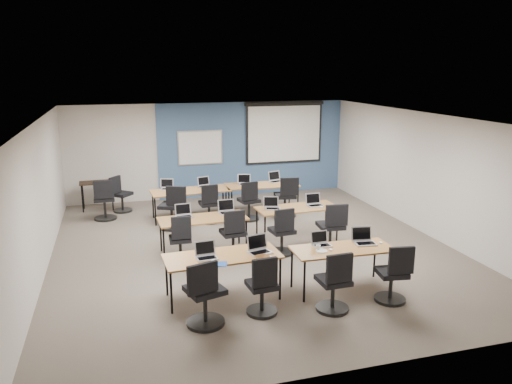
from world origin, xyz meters
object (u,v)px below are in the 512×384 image
object	(u,v)px
task_chair_9	(209,207)
task_chair_5	(233,237)
training_table_front_left	(222,258)
laptop_7	(314,203)
training_table_front_right	(342,251)
spare_chair_a	(120,197)
whiteboard	(200,148)
task_chair_8	(173,211)
spare_chair_b	(104,203)
laptop_3	(364,239)
laptop_9	(204,184)
training_table_back_right	(262,186)
laptop_0	(206,254)
laptop_11	(275,179)
task_chair_10	(249,204)
utility_table	(97,186)
task_chair_6	(282,235)
task_chair_3	(393,278)
laptop_6	(272,206)
task_chair_0	(205,298)
training_table_mid_left	(203,220)
laptop_2	(321,242)
task_chair_7	(332,231)
training_table_back_left	(190,192)
laptop_8	(167,187)
projector_screen	(284,129)
task_chair_1	(263,290)
training_table_mid_right	(297,209)
laptop_1	(259,248)
laptop_4	(184,214)
task_chair_11	(286,200)
task_chair_2	(334,287)
laptop_5	(227,210)

from	to	relation	value
task_chair_9	task_chair_5	bearing A→B (deg)	-92.19
training_table_front_left	laptop_7	size ratio (longest dim) A/B	5.48
training_table_front_right	spare_chair_a	world-z (taller)	spare_chair_a
whiteboard	spare_chair_a	xyz separation A→B (m)	(-2.27, -0.90, -1.05)
task_chair_8	spare_chair_b	world-z (taller)	task_chair_8
laptop_3	task_chair_5	xyz separation A→B (m)	(-1.87, 1.80, -0.39)
laptop_3	laptop_9	world-z (taller)	laptop_3
training_table_back_right	laptop_0	distance (m)	5.16
task_chair_9	spare_chair_b	world-z (taller)	spare_chair_b
laptop_11	task_chair_5	bearing A→B (deg)	-137.46
task_chair_10	utility_table	size ratio (longest dim) A/B	1.15
whiteboard	task_chair_6	distance (m)	5.10
training_table_back_right	laptop_11	bearing A→B (deg)	31.82
task_chair_3	laptop_6	bearing A→B (deg)	114.62
whiteboard	spare_chair_b	world-z (taller)	whiteboard
task_chair_5	laptop_3	bearing A→B (deg)	-48.63
task_chair_0	task_chair_10	world-z (taller)	task_chair_0
training_table_front_left	training_table_mid_left	distance (m)	2.11
laptop_0	task_chair_9	world-z (taller)	laptop_0
whiteboard	laptop_2	bearing A→B (deg)	-81.92
task_chair_10	task_chair_6	bearing A→B (deg)	-99.01
laptop_6	task_chair_7	world-z (taller)	task_chair_7
training_table_back_left	laptop_8	bearing A→B (deg)	149.39
projector_screen	training_table_front_right	size ratio (longest dim) A/B	1.42
laptop_0	task_chair_5	xyz separation A→B (m)	(0.85, 1.72, -0.38)
training_table_back_left	laptop_2	bearing A→B (deg)	-74.89
whiteboard	task_chair_1	distance (m)	7.32
training_table_mid_right	laptop_3	bearing A→B (deg)	-85.73
laptop_0	spare_chair_b	bearing A→B (deg)	104.05
laptop_1	utility_table	bearing A→B (deg)	100.39
laptop_1	laptop_3	world-z (taller)	laptop_1
laptop_2	laptop_4	world-z (taller)	laptop_4
laptop_0	task_chair_3	distance (m)	3.00
laptop_3	laptop_9	xyz separation A→B (m)	(-1.89, 4.88, -0.01)
laptop_1	task_chair_8	world-z (taller)	task_chair_8
laptop_0	training_table_front_right	bearing A→B (deg)	-9.02
laptop_8	task_chair_7	bearing A→B (deg)	-29.00
task_chair_7	whiteboard	bearing A→B (deg)	114.64
training_table_back_left	laptop_3	distance (m)	5.14
task_chair_0	laptop_2	xyz separation A→B (m)	(2.16, 0.84, 0.36)
training_table_back_right	training_table_front_right	bearing A→B (deg)	-86.73
laptop_3	task_chair_11	size ratio (longest dim) A/B	0.34
task_chair_2	task_chair_9	xyz separation A→B (m)	(-0.99, 4.99, -0.01)
laptop_5	task_chair_10	bearing A→B (deg)	58.63
projector_screen	laptop_9	size ratio (longest dim) A/B	7.55
laptop_3	laptop_1	bearing A→B (deg)	-174.36
laptop_5	task_chair_10	distance (m)	1.90
training_table_front_right	training_table_back_right	world-z (taller)	same
laptop_8	task_chair_11	size ratio (longest dim) A/B	0.31
projector_screen	task_chair_1	distance (m)	7.89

